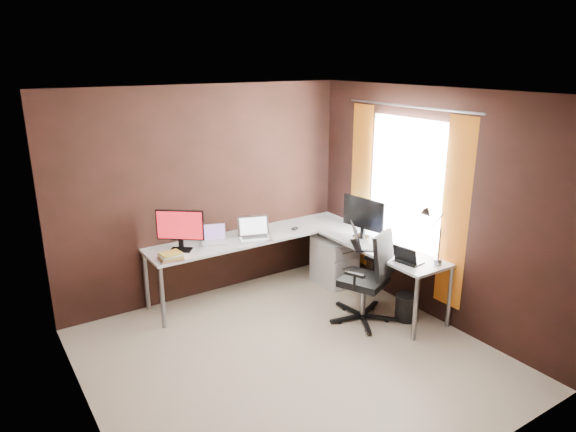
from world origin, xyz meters
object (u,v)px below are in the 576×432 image
Objects in this scene: monitor_left at (180,228)px; wastebasket at (407,307)px; office_chair at (366,294)px; laptop_black_small at (407,259)px; book_stack at (171,256)px; drawer_pedestal at (334,261)px; desk_lamp at (431,229)px; monitor_right at (364,215)px; laptop_white at (213,238)px; laptop_black_big at (361,242)px; laptop_silver at (254,234)px.

wastebasket is at bearing -0.50° from monitor_left.
monitor_left is at bearing 115.64° from office_chair.
book_stack is (-2.03, 1.43, -0.01)m from laptop_black_small.
desk_lamp reaches higher than drawer_pedestal.
drawer_pedestal is 1.01× the size of monitor_right.
drawer_pedestal is at bearing -12.24° from laptop_black_small.
laptop_white is at bearing 52.34° from monitor_right.
wastebasket is (0.07, -1.21, -0.16)m from drawer_pedestal.
laptop_black_big is 0.88m from desk_lamp.
laptop_silver is at bearing 165.46° from drawer_pedestal.
office_chair is at bearing 29.95° from laptop_black_small.
laptop_silver reaches higher than laptop_black_small.
laptop_white is at bearing 106.23° from office_chair.
desk_lamp is (1.11, -1.69, 0.33)m from laptop_silver.
laptop_silver is (-1.01, 0.26, 0.48)m from drawer_pedestal.
office_chair is (1.78, -1.12, -0.46)m from book_stack.
drawer_pedestal is 1.37× the size of laptop_silver.
monitor_right is 0.96m from office_chair.
laptop_silver is 1.09m from book_stack.
laptop_silver is at bearing 22.14° from laptop_black_small.
book_stack is at bearing 154.01° from desk_lamp.
laptop_white is 0.33× the size of office_chair.
office_chair is at bearing -41.43° from laptop_silver.
laptop_white is 0.49m from laptop_silver.
book_stack is 2.72m from desk_lamp.
drawer_pedestal is at bearing 4.78° from laptop_white.
laptop_silver is 2.05m from desk_lamp.
office_chair is at bearing -32.17° from book_stack.
laptop_silver is 1.93m from wastebasket.
book_stack is at bearing -154.97° from laptop_silver.
desk_lamp is 1.02m from office_chair.
laptop_black_big is (0.88, -0.91, 0.00)m from laptop_silver.
monitor_left is 0.76× the size of desk_lamp.
book_stack reaches higher than wastebasket.
monitor_left reaches higher than wastebasket.
monitor_left is at bearing 169.20° from drawer_pedestal.
laptop_black_big is at bearing 109.95° from wastebasket.
laptop_silver is 1.43× the size of laptop_black_small.
laptop_white is (-1.55, 0.83, -0.23)m from monitor_right.
wastebasket is (2.16, -1.36, -0.62)m from book_stack.
wastebasket is at bearing -55.95° from office_chair.
laptop_black_big is (-0.20, -0.21, -0.22)m from monitor_right.
laptop_black_big is 0.64m from laptop_black_small.
monitor_right reaches higher than laptop_silver.
laptop_silver is 1.26m from laptop_black_big.
desk_lamp reaches higher than office_chair.
laptop_white is 1.19× the size of wastebasket.
monitor_right is at bearing -13.71° from laptop_silver.
monitor_left reaches higher than laptop_white.
office_chair reaches higher than wastebasket.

